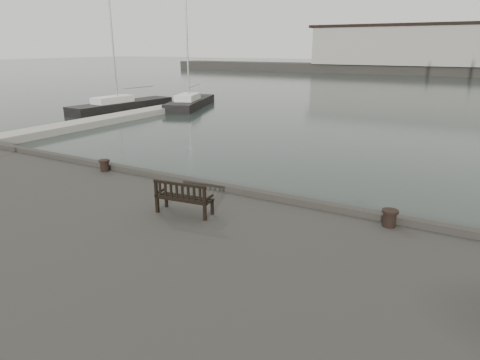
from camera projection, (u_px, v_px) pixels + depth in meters
The scene contains 8 objects.
ground at pixel (236, 236), 13.87m from camera, with size 400.00×400.00×0.00m, color black.
pontoon at pixel (72, 126), 31.61m from camera, with size 2.00×24.00×0.50m, color #9E9C93.
breakwater at pixel (437, 54), 90.81m from camera, with size 140.00×9.50×12.20m.
bench at pixel (184, 204), 11.45m from camera, with size 1.61×0.72×0.89m.
bollard_left at pixel (105, 165), 15.43m from camera, with size 0.39×0.39×0.41m, color black.
bollard_right at pixel (390, 218), 10.66m from camera, with size 0.41×0.41×0.43m, color black.
yacht_b at pixel (123, 107), 41.45m from camera, with size 3.35×11.38×14.66m.
yacht_d at pixel (191, 105), 43.40m from camera, with size 5.83×10.11×12.30m.
Camera 1 is at (6.45, -10.94, 5.87)m, focal length 32.00 mm.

